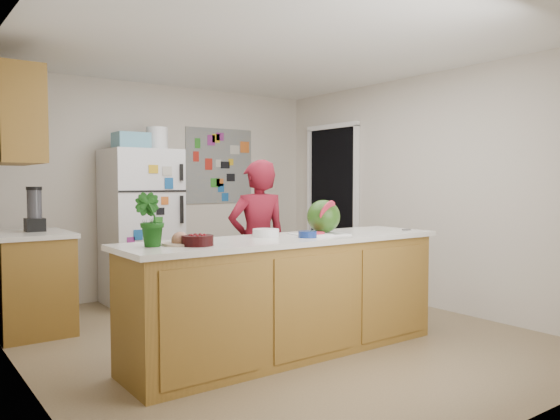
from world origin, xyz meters
TOP-DOWN VIEW (x-y plane):
  - floor at (0.00, 0.00)m, footprint 4.00×4.50m
  - wall_back at (0.00, 2.26)m, footprint 4.00×0.02m
  - wall_left at (-2.01, 0.00)m, footprint 0.02×4.50m
  - wall_right at (2.01, 0.00)m, footprint 0.02×4.50m
  - ceiling at (0.00, 0.00)m, footprint 4.00×4.50m
  - doorway at (1.99, 1.45)m, footprint 0.03×0.85m
  - peninsula_base at (-0.20, -0.50)m, footprint 2.60×0.62m
  - peninsula_top at (-0.20, -0.50)m, footprint 2.68×0.70m
  - side_counter_base at (-1.69, 1.35)m, footprint 0.60×0.80m
  - side_counter_top at (-1.69, 1.35)m, footprint 0.64×0.84m
  - upper_cabinets at (-1.82, 1.30)m, footprint 0.35×1.00m
  - refrigerator at (-0.45, 1.88)m, footprint 0.75×0.70m
  - fridge_top_bin at (-0.55, 1.88)m, footprint 0.35×0.28m
  - photo_collage at (0.75, 2.24)m, footprint 0.95×0.01m
  - person at (0.01, 0.26)m, footprint 0.63×0.47m
  - blender_appliance at (-1.64, 1.40)m, footprint 0.13×0.13m
  - cutting_board at (0.10, -0.52)m, footprint 0.45×0.36m
  - watermelon at (0.16, -0.50)m, footprint 0.27×0.27m
  - watermelon_slice at (-0.01, -0.57)m, footprint 0.18×0.18m
  - cherry_bowl at (-1.03, -0.59)m, footprint 0.23×0.23m
  - white_bowl at (-0.32, -0.37)m, footprint 0.23×0.23m
  - cobalt_bowl at (-0.10, -0.61)m, footprint 0.17×0.17m
  - plate at (-1.11, -0.49)m, footprint 0.30×0.30m
  - paper_towel at (0.02, -0.59)m, footprint 0.22×0.20m
  - keys at (1.00, -0.64)m, footprint 0.09×0.04m
  - potted_plant at (-1.31, -0.45)m, footprint 0.25×0.26m

SIDE VIEW (x-z plane):
  - floor at x=0.00m, z-range -0.02..0.00m
  - side_counter_base at x=-1.69m, z-range 0.00..0.86m
  - peninsula_base at x=-0.20m, z-range 0.00..0.88m
  - person at x=0.01m, z-range 0.00..1.55m
  - refrigerator at x=-0.45m, z-range 0.00..1.70m
  - side_counter_top at x=-1.69m, z-range 0.86..0.90m
  - peninsula_top at x=-0.20m, z-range 0.88..0.92m
  - cutting_board at x=0.10m, z-range 0.92..0.93m
  - keys at x=1.00m, z-range 0.92..0.93m
  - plate at x=-1.11m, z-range 0.92..0.94m
  - paper_towel at x=0.02m, z-range 0.92..0.94m
  - watermelon_slice at x=-0.01m, z-range 0.93..0.95m
  - cobalt_bowl at x=-0.10m, z-range 0.92..0.97m
  - white_bowl at x=-0.32m, z-range 0.92..0.98m
  - cherry_bowl at x=-1.03m, z-range 0.92..0.99m
  - doorway at x=1.99m, z-range 0.00..2.04m
  - watermelon at x=0.16m, z-range 0.93..1.20m
  - blender_appliance at x=-1.64m, z-range 0.90..1.28m
  - potted_plant at x=-1.31m, z-range 0.92..1.28m
  - wall_back at x=0.00m, z-range 0.00..2.50m
  - wall_left at x=-2.01m, z-range 0.00..2.50m
  - wall_right at x=2.01m, z-range 0.00..2.50m
  - photo_collage at x=0.75m, z-range 1.08..2.02m
  - fridge_top_bin at x=-0.55m, z-range 1.70..1.88m
  - upper_cabinets at x=-1.82m, z-range 1.50..2.30m
  - ceiling at x=0.00m, z-range 2.50..2.52m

